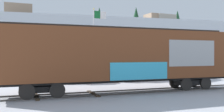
# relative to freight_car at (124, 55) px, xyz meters

# --- Properties ---
(ground_plane) EXTENTS (260.00, 260.00, 0.00)m
(ground_plane) POSITION_rel_freight_car_xyz_m (0.57, 0.00, -2.51)
(ground_plane) COLOR #B2B5BC
(track) EXTENTS (59.94, 6.38, 0.08)m
(track) POSITION_rel_freight_car_xyz_m (1.20, 0.10, -2.47)
(track) COLOR #4C4742
(track) RESTS_ON ground_plane
(freight_car) EXTENTS (16.95, 4.11, 4.44)m
(freight_car) POSITION_rel_freight_car_xyz_m (0.00, 0.00, 0.00)
(freight_car) COLOR brown
(freight_car) RESTS_ON ground_plane
(flagpole) EXTENTS (1.61, 0.58, 7.67)m
(flagpole) POSITION_rel_freight_car_xyz_m (0.43, 11.00, 2.52)
(flagpole) COLOR silver
(flagpole) RESTS_ON ground_plane
(hillside) EXTENTS (110.41, 39.43, 15.96)m
(hillside) POSITION_rel_freight_car_xyz_m (0.63, 57.98, 3.16)
(hillside) COLOR silver
(hillside) RESTS_ON ground_plane
(parked_car_white) EXTENTS (4.43, 2.11, 1.69)m
(parked_car_white) POSITION_rel_freight_car_xyz_m (-2.15, 6.85, -1.66)
(parked_car_white) COLOR silver
(parked_car_white) RESTS_ON ground_plane
(parked_car_tan) EXTENTS (4.35, 2.48, 1.70)m
(parked_car_tan) POSITION_rel_freight_car_xyz_m (3.30, 7.00, -1.66)
(parked_car_tan) COLOR #9E8966
(parked_car_tan) RESTS_ON ground_plane
(parked_car_silver) EXTENTS (4.79, 1.95, 1.59)m
(parked_car_silver) POSITION_rel_freight_car_xyz_m (8.83, 6.90, -1.72)
(parked_car_silver) COLOR #B7BABF
(parked_car_silver) RESTS_ON ground_plane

